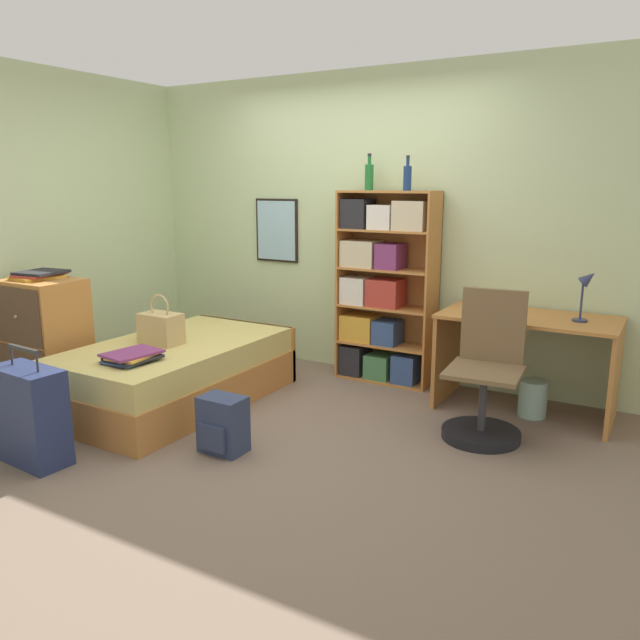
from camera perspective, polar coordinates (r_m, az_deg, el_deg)
ground_plane at (r=4.53m, az=-5.47°, el=-9.19°), size 14.00×14.00×0.00m
wall_back at (r=5.54m, az=3.60°, el=8.64°), size 10.00×0.09×2.60m
wall_left at (r=5.79m, az=-23.81°, el=7.79°), size 0.06×10.00×2.60m
bed at (r=4.95m, az=-12.90°, el=-4.68°), size 1.04×1.80×0.47m
handbag at (r=4.84m, az=-14.35°, el=-0.69°), size 0.31×0.20×0.38m
book_stack_on_bed at (r=4.43m, az=-16.78°, el=-3.22°), size 0.32×0.39×0.07m
suitcase at (r=4.18m, az=-24.98°, el=-7.90°), size 0.50×0.27×0.72m
dresser at (r=5.30m, az=-23.75°, el=-1.65°), size 0.57×0.47×0.94m
magazine_pile_on_dresser at (r=5.27m, az=-24.26°, el=3.80°), size 0.34×0.39×0.06m
bookcase at (r=5.28m, az=5.51°, el=2.77°), size 0.82×0.31×1.60m
bottle_green at (r=5.29m, az=4.52°, el=12.97°), size 0.07×0.07×0.30m
bottle_brown at (r=5.07m, az=8.00°, el=12.80°), size 0.07×0.07×0.27m
desk at (r=4.79m, az=18.41°, el=-2.17°), size 1.24×0.66×0.73m
desk_lamp at (r=4.63m, az=23.19°, el=2.82°), size 0.15×0.10×0.37m
desk_chair at (r=4.31m, az=14.83°, el=-6.36°), size 0.52×0.52×0.98m
backpack at (r=4.02m, az=-8.90°, el=-9.45°), size 0.29×0.22×0.36m
waste_bin at (r=4.82m, az=18.87°, el=-6.78°), size 0.20×0.20×0.27m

